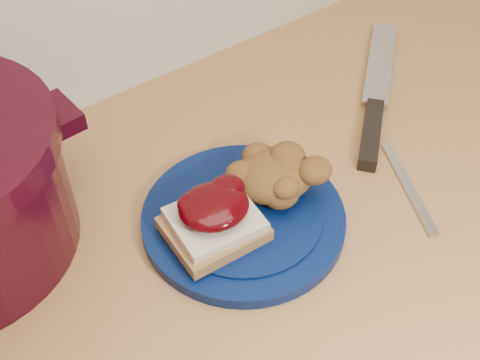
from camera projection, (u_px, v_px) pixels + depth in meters
plate at (243, 218)px, 0.71m from camera, size 0.28×0.28×0.02m
sandwich at (214, 218)px, 0.66m from camera, size 0.11×0.09×0.05m
stuffing_mound at (274, 175)px, 0.71m from camera, size 0.11×0.10×0.05m
chef_knife at (374, 112)px, 0.84m from camera, size 0.29×0.24×0.02m
butter_knife at (408, 186)px, 0.75m from camera, size 0.08×0.15×0.00m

